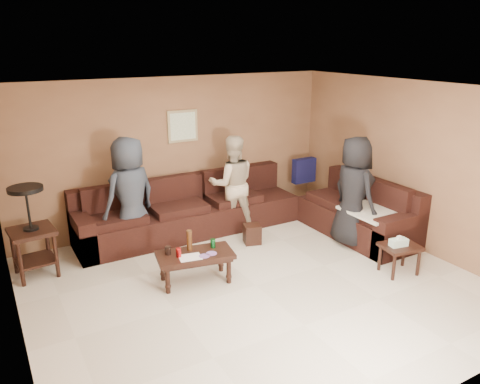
{
  "coord_description": "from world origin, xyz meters",
  "views": [
    {
      "loc": [
        -2.87,
        -4.59,
        3.04
      ],
      "look_at": [
        0.25,
        0.85,
        1.0
      ],
      "focal_mm": 35.0,
      "sensor_mm": 36.0,
      "label": 1
    }
  ],
  "objects_px": {
    "waste_bin": "(252,234)",
    "coffee_table": "(195,257)",
    "person_left": "(130,195)",
    "side_table_right": "(400,249)",
    "end_table_left": "(31,230)",
    "person_middle": "(232,184)",
    "sectional_sofa": "(250,215)",
    "person_right": "(354,192)"
  },
  "relations": [
    {
      "from": "end_table_left",
      "to": "person_middle",
      "type": "bearing_deg",
      "value": 1.79
    },
    {
      "from": "side_table_right",
      "to": "person_middle",
      "type": "height_order",
      "value": "person_middle"
    },
    {
      "from": "sectional_sofa",
      "to": "person_middle",
      "type": "relative_size",
      "value": 2.9
    },
    {
      "from": "person_left",
      "to": "sectional_sofa",
      "type": "bearing_deg",
      "value": 149.4
    },
    {
      "from": "sectional_sofa",
      "to": "waste_bin",
      "type": "bearing_deg",
      "value": -114.82
    },
    {
      "from": "waste_bin",
      "to": "person_middle",
      "type": "relative_size",
      "value": 0.19
    },
    {
      "from": "person_middle",
      "to": "person_right",
      "type": "distance_m",
      "value": 1.94
    },
    {
      "from": "person_left",
      "to": "side_table_right",
      "type": "bearing_deg",
      "value": 119.16
    },
    {
      "from": "coffee_table",
      "to": "waste_bin",
      "type": "xyz_separation_m",
      "value": [
        1.29,
        0.68,
        -0.2
      ]
    },
    {
      "from": "sectional_sofa",
      "to": "coffee_table",
      "type": "distance_m",
      "value": 1.77
    },
    {
      "from": "waste_bin",
      "to": "person_right",
      "type": "bearing_deg",
      "value": -30.96
    },
    {
      "from": "person_right",
      "to": "sectional_sofa",
      "type": "bearing_deg",
      "value": 48.75
    },
    {
      "from": "waste_bin",
      "to": "person_right",
      "type": "relative_size",
      "value": 0.18
    },
    {
      "from": "coffee_table",
      "to": "person_right",
      "type": "xyz_separation_m",
      "value": [
        2.61,
        -0.11,
        0.5
      ]
    },
    {
      "from": "end_table_left",
      "to": "side_table_right",
      "type": "height_order",
      "value": "end_table_left"
    },
    {
      "from": "coffee_table",
      "to": "side_table_right",
      "type": "height_order",
      "value": "coffee_table"
    },
    {
      "from": "coffee_table",
      "to": "person_middle",
      "type": "height_order",
      "value": "person_middle"
    },
    {
      "from": "sectional_sofa",
      "to": "coffee_table",
      "type": "bearing_deg",
      "value": -144.79
    },
    {
      "from": "sectional_sofa",
      "to": "person_left",
      "type": "bearing_deg",
      "value": 169.0
    },
    {
      "from": "person_middle",
      "to": "end_table_left",
      "type": "bearing_deg",
      "value": 18.82
    },
    {
      "from": "coffee_table",
      "to": "end_table_left",
      "type": "xyz_separation_m",
      "value": [
        -1.79,
        1.23,
        0.3
      ]
    },
    {
      "from": "waste_bin",
      "to": "coffee_table",
      "type": "bearing_deg",
      "value": -152.11
    },
    {
      "from": "side_table_right",
      "to": "person_left",
      "type": "bearing_deg",
      "value": 138.76
    },
    {
      "from": "sectional_sofa",
      "to": "side_table_right",
      "type": "relative_size",
      "value": 8.34
    },
    {
      "from": "side_table_right",
      "to": "waste_bin",
      "type": "relative_size",
      "value": 1.85
    },
    {
      "from": "sectional_sofa",
      "to": "person_left",
      "type": "xyz_separation_m",
      "value": [
        -1.84,
        0.36,
        0.54
      ]
    },
    {
      "from": "end_table_left",
      "to": "person_middle",
      "type": "xyz_separation_m",
      "value": [
        3.08,
        0.1,
        0.15
      ]
    },
    {
      "from": "end_table_left",
      "to": "person_middle",
      "type": "height_order",
      "value": "person_middle"
    },
    {
      "from": "end_table_left",
      "to": "waste_bin",
      "type": "bearing_deg",
      "value": -10.14
    },
    {
      "from": "sectional_sofa",
      "to": "end_table_left",
      "type": "relative_size",
      "value": 3.71
    },
    {
      "from": "person_middle",
      "to": "sectional_sofa",
      "type": "bearing_deg",
      "value": 133.31
    },
    {
      "from": "sectional_sofa",
      "to": "person_left",
      "type": "height_order",
      "value": "person_left"
    },
    {
      "from": "end_table_left",
      "to": "person_right",
      "type": "relative_size",
      "value": 0.73
    },
    {
      "from": "coffee_table",
      "to": "waste_bin",
      "type": "bearing_deg",
      "value": 27.89
    },
    {
      "from": "waste_bin",
      "to": "person_middle",
      "type": "bearing_deg",
      "value": 89.67
    },
    {
      "from": "person_left",
      "to": "waste_bin",
      "type": "bearing_deg",
      "value": 137.94
    },
    {
      "from": "side_table_right",
      "to": "person_middle",
      "type": "bearing_deg",
      "value": 115.89
    },
    {
      "from": "coffee_table",
      "to": "end_table_left",
      "type": "bearing_deg",
      "value": 145.4
    },
    {
      "from": "person_left",
      "to": "person_middle",
      "type": "height_order",
      "value": "person_left"
    },
    {
      "from": "side_table_right",
      "to": "coffee_table",
      "type": "bearing_deg",
      "value": 155.15
    },
    {
      "from": "sectional_sofa",
      "to": "person_left",
      "type": "distance_m",
      "value": 1.95
    },
    {
      "from": "sectional_sofa",
      "to": "coffee_table",
      "type": "relative_size",
      "value": 4.4
    }
  ]
}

